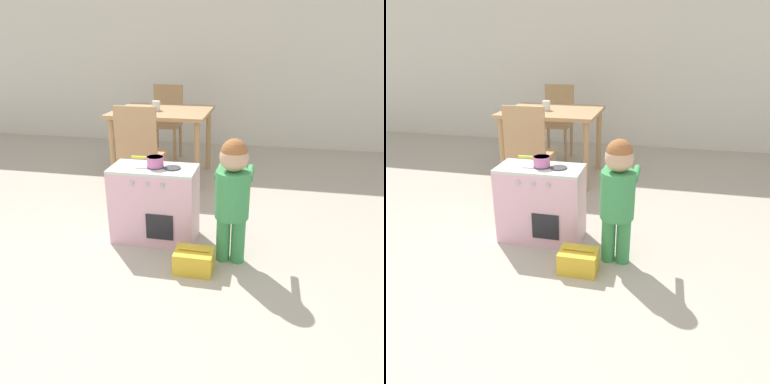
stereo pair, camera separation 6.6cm
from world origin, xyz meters
TOP-DOWN VIEW (x-y plane):
  - ground_plane at (0.00, 0.00)m, footprint 16.00×16.00m
  - wall_back at (0.00, 3.94)m, footprint 10.00×0.06m
  - play_kitchen at (0.07, 1.08)m, footprint 0.61×0.32m
  - toy_pot at (0.08, 1.08)m, footprint 0.23×0.12m
  - child_figure at (0.65, 0.89)m, footprint 0.24×0.35m
  - toy_basket at (0.43, 0.71)m, footprint 0.24×0.17m
  - dining_table at (-0.23, 2.42)m, footprint 0.97×0.83m
  - dining_chair_near at (-0.23, 1.70)m, footprint 0.36×0.36m
  - dining_chair_far at (-0.38, 3.11)m, footprint 0.36×0.36m
  - cup_on_table at (-0.28, 2.39)m, footprint 0.08×0.08m

SIDE VIEW (x-z plane):
  - ground_plane at x=0.00m, z-range 0.00..0.00m
  - toy_basket at x=0.43m, z-range -0.01..0.15m
  - play_kitchen at x=0.07m, z-range 0.00..0.56m
  - dining_chair_near at x=-0.23m, z-range 0.03..0.92m
  - dining_chair_far at x=-0.38m, z-range 0.03..0.92m
  - child_figure at x=0.65m, z-range 0.09..0.93m
  - toy_pot at x=0.08m, z-range 0.57..0.64m
  - dining_table at x=-0.23m, z-range 0.26..0.98m
  - cup_on_table at x=-0.28m, z-range 0.72..0.82m
  - wall_back at x=0.00m, z-range 0.00..2.60m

